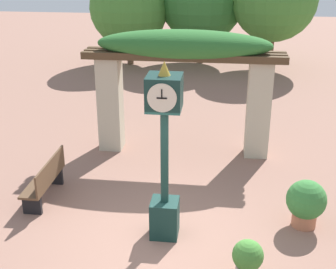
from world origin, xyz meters
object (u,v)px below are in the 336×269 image
at_px(potted_plant_near_left, 248,258).
at_px(potted_plant_near_right, 306,202).
at_px(pedestal_clock, 165,152).
at_px(park_bench, 46,180).

bearing_deg(potted_plant_near_left, potted_plant_near_right, 55.37).
xyz_separation_m(pedestal_clock, potted_plant_near_right, (2.60, 0.62, -1.15)).
height_order(pedestal_clock, park_bench, pedestal_clock).
bearing_deg(pedestal_clock, park_bench, 158.64).
bearing_deg(park_bench, pedestal_clock, 68.64).
xyz_separation_m(potted_plant_near_left, potted_plant_near_right, (1.13, 1.64, 0.16)).
xyz_separation_m(potted_plant_near_right, park_bench, (-5.25, 0.42, -0.07)).
height_order(pedestal_clock, potted_plant_near_left, pedestal_clock).
distance_m(pedestal_clock, park_bench, 3.10).
bearing_deg(potted_plant_near_right, pedestal_clock, -166.70).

